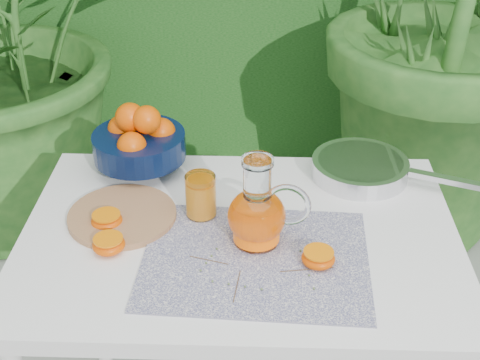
{
  "coord_description": "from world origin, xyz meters",
  "views": [
    {
      "loc": [
        0.12,
        -1.28,
        1.66
      ],
      "look_at": [
        0.08,
        -0.03,
        0.88
      ],
      "focal_mm": 50.0,
      "sensor_mm": 36.0,
      "label": 1
    }
  ],
  "objects_px": {
    "cutting_board": "(122,216)",
    "juice_pitcher": "(258,214)",
    "saute_pan": "(361,167)",
    "white_table": "(240,261)",
    "fruit_bowl": "(139,140)"
  },
  "relations": [
    {
      "from": "white_table",
      "to": "cutting_board",
      "type": "height_order",
      "value": "cutting_board"
    },
    {
      "from": "juice_pitcher",
      "to": "saute_pan",
      "type": "relative_size",
      "value": 0.47
    },
    {
      "from": "fruit_bowl",
      "to": "saute_pan",
      "type": "height_order",
      "value": "fruit_bowl"
    },
    {
      "from": "fruit_bowl",
      "to": "saute_pan",
      "type": "xyz_separation_m",
      "value": [
        0.57,
        -0.02,
        -0.06
      ]
    },
    {
      "from": "white_table",
      "to": "fruit_bowl",
      "type": "height_order",
      "value": "fruit_bowl"
    },
    {
      "from": "fruit_bowl",
      "to": "juice_pitcher",
      "type": "xyz_separation_m",
      "value": [
        0.31,
        -0.31,
        -0.01
      ]
    },
    {
      "from": "fruit_bowl",
      "to": "saute_pan",
      "type": "distance_m",
      "value": 0.58
    },
    {
      "from": "white_table",
      "to": "saute_pan",
      "type": "distance_m",
      "value": 0.42
    },
    {
      "from": "white_table",
      "to": "saute_pan",
      "type": "xyz_separation_m",
      "value": [
        0.31,
        0.26,
        0.11
      ]
    },
    {
      "from": "cutting_board",
      "to": "saute_pan",
      "type": "xyz_separation_m",
      "value": [
        0.58,
        0.21,
        0.02
      ]
    },
    {
      "from": "white_table",
      "to": "saute_pan",
      "type": "relative_size",
      "value": 2.2
    },
    {
      "from": "fruit_bowl",
      "to": "juice_pitcher",
      "type": "height_order",
      "value": "juice_pitcher"
    },
    {
      "from": "cutting_board",
      "to": "saute_pan",
      "type": "bearing_deg",
      "value": 19.99
    },
    {
      "from": "cutting_board",
      "to": "juice_pitcher",
      "type": "xyz_separation_m",
      "value": [
        0.32,
        -0.08,
        0.07
      ]
    },
    {
      "from": "juice_pitcher",
      "to": "white_table",
      "type": "bearing_deg",
      "value": 141.01
    }
  ]
}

